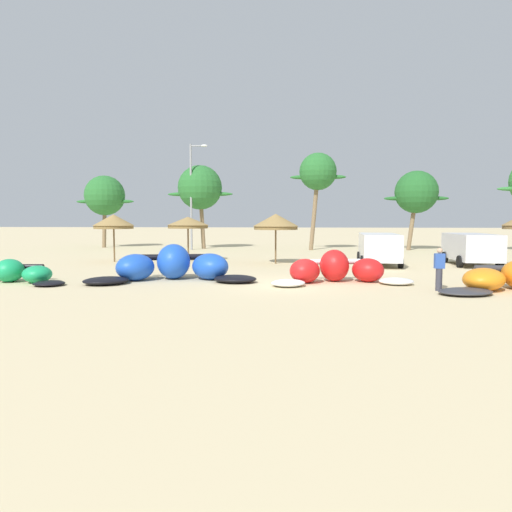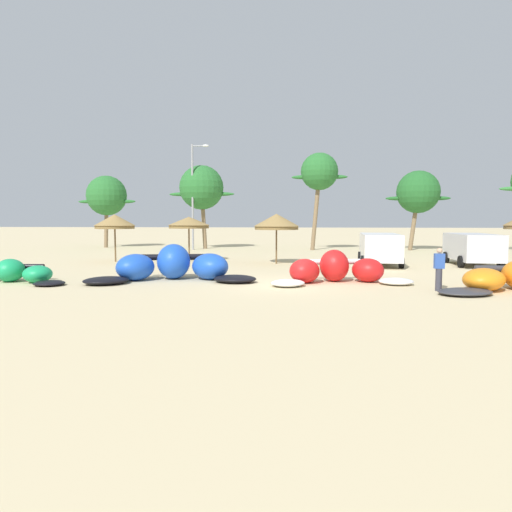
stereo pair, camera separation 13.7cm
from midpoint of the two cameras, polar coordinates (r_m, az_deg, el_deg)
name	(u,v)px [view 1 (the left image)]	position (r m, az deg, el deg)	size (l,w,h in m)	color
ground_plane	(285,284)	(19.36, 3.39, -3.45)	(260.00, 260.00, 0.00)	beige
kite_far_left	(6,274)	(22.29, -28.53, -1.95)	(5.85, 3.01, 0.99)	black
kite_left	(173,266)	(20.85, -10.34, -1.27)	(7.44, 4.24, 1.58)	black
kite_left_of_center	(336,270)	(20.05, 9.67, -1.71)	(6.13, 3.50, 1.38)	white
beach_umbrella_near_van	(114,222)	(30.56, -17.22, 4.07)	(2.55, 2.55, 2.99)	brown
beach_umbrella_middle	(188,223)	(29.98, -8.49, 4.09)	(2.67, 2.67, 2.84)	brown
beach_umbrella_near_palms	(276,222)	(27.99, 2.30, 4.24)	(2.76, 2.76, 3.02)	brown
parked_van	(470,247)	(29.88, 24.73, 1.06)	(2.43, 4.91, 1.84)	silver
parked_car_second	(379,246)	(28.12, 14.71, 1.14)	(2.51, 5.14, 1.84)	white
person_near_kites	(439,269)	(18.70, 21.39, -1.51)	(0.36, 0.24, 1.62)	#383842
palm_leftmost	(105,196)	(46.31, -18.17, 7.03)	(5.62, 3.74, 6.79)	#7F6647
palm_left	(200,188)	(42.71, -6.99, 8.30)	(6.00, 4.00, 7.55)	#7F6647
palm_left_of_gap	(318,173)	(40.97, 7.51, 10.12)	(4.82, 3.21, 8.40)	#7F6647
palm_center_left	(416,192)	(42.52, 19.01, 7.39)	(5.47, 3.65, 6.85)	#7F6647
lamppost_west	(192,191)	(41.19, -7.92, 7.86)	(1.56, 0.24, 9.17)	gray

